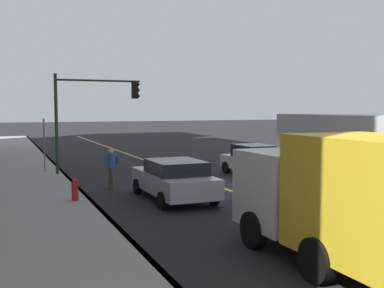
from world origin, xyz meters
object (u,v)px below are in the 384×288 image
at_px(pedestrian_with_backpack, 112,165).
at_px(street_sign_post, 44,142).
at_px(car_silver, 174,179).
at_px(truck_yellow, 376,204).
at_px(fire_hydrant, 75,192).
at_px(traffic_light_mast, 92,105).
at_px(car_white, 254,160).
at_px(truck_white, 367,159).

distance_m(pedestrian_with_backpack, street_sign_post, 5.85).
relative_size(car_silver, truck_yellow, 0.64).
bearing_deg(pedestrian_with_backpack, fire_hydrant, 145.43).
xyz_separation_m(car_silver, traffic_light_mast, (7.58, 1.60, 2.76)).
distance_m(car_silver, traffic_light_mast, 8.22).
height_order(car_white, traffic_light_mast, traffic_light_mast).
bearing_deg(traffic_light_mast, car_white, -114.61).
distance_m(car_white, pedestrian_with_backpack, 7.51).
height_order(truck_yellow, pedestrian_with_backpack, truck_yellow).
xyz_separation_m(truck_white, pedestrian_with_backpack, (7.22, 7.12, -0.68)).
bearing_deg(truck_white, car_white, -2.40).
height_order(car_white, fire_hydrant, car_white).
distance_m(truck_yellow, traffic_light_mast, 17.06).
height_order(truck_yellow, street_sign_post, street_sign_post).
relative_size(truck_yellow, truck_white, 0.89).
xyz_separation_m(car_white, pedestrian_with_backpack, (-0.85, 7.45, 0.21)).
relative_size(pedestrian_with_backpack, fire_hydrant, 1.82).
height_order(truck_white, pedestrian_with_backpack, truck_white).
bearing_deg(car_silver, street_sign_post, 24.04).
relative_size(truck_yellow, traffic_light_mast, 1.43).
xyz_separation_m(pedestrian_with_backpack, street_sign_post, (5.35, 2.27, 0.70)).
height_order(truck_white, fire_hydrant, truck_white).
distance_m(truck_white, fire_hydrant, 10.15).
bearing_deg(truck_white, truck_yellow, 138.07).
height_order(car_silver, fire_hydrant, car_silver).
distance_m(truck_yellow, street_sign_post, 18.45).
height_order(truck_yellow, truck_white, truck_white).
bearing_deg(pedestrian_with_backpack, car_white, -83.51).
xyz_separation_m(truck_white, street_sign_post, (12.57, 9.38, 0.02)).
relative_size(street_sign_post, fire_hydrant, 3.06).
height_order(car_silver, traffic_light_mast, traffic_light_mast).
distance_m(car_white, truck_white, 8.12).
xyz_separation_m(car_silver, truck_white, (-3.91, -5.52, 0.90)).
height_order(car_white, pedestrian_with_backpack, pedestrian_with_backpack).
bearing_deg(fire_hydrant, truck_yellow, -155.91).
height_order(car_silver, truck_yellow, truck_yellow).
relative_size(pedestrian_with_backpack, traffic_light_mast, 0.34).
xyz_separation_m(car_white, street_sign_post, (4.50, 9.72, 0.90)).
relative_size(car_silver, traffic_light_mast, 0.91).
xyz_separation_m(car_silver, pedestrian_with_backpack, (3.31, 1.59, 0.22)).
bearing_deg(truck_yellow, street_sign_post, 14.52).
height_order(car_silver, truck_white, truck_white).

